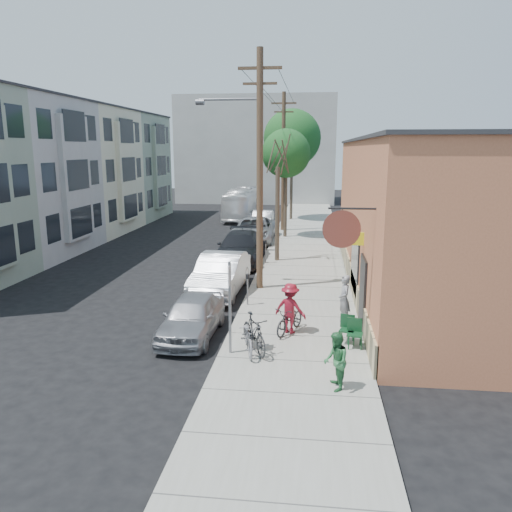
# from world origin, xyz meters

# --- Properties ---
(ground) EXTENTS (120.00, 120.00, 0.00)m
(ground) POSITION_xyz_m (0.00, 0.00, 0.00)
(ground) COLOR black
(sidewalk) EXTENTS (4.50, 58.00, 0.15)m
(sidewalk) POSITION_xyz_m (4.25, 11.00, 0.07)
(sidewalk) COLOR gray
(sidewalk) RESTS_ON ground
(cafe_building) EXTENTS (6.60, 20.20, 6.61)m
(cafe_building) POSITION_xyz_m (8.99, 4.99, 3.30)
(cafe_building) COLOR #BC6A45
(cafe_building) RESTS_ON ground
(apartment_row) EXTENTS (6.30, 32.00, 9.00)m
(apartment_row) POSITION_xyz_m (-11.85, 14.00, 4.50)
(apartment_row) COLOR gray
(apartment_row) RESTS_ON ground
(end_cap_building) EXTENTS (18.00, 8.00, 12.00)m
(end_cap_building) POSITION_xyz_m (-2.00, 42.00, 6.00)
(end_cap_building) COLOR #A9A8A4
(end_cap_building) RESTS_ON ground
(sign_post) EXTENTS (0.07, 0.45, 2.80)m
(sign_post) POSITION_xyz_m (2.35, -3.64, 1.83)
(sign_post) COLOR slate
(sign_post) RESTS_ON sidewalk
(parking_meter_near) EXTENTS (0.14, 0.14, 1.24)m
(parking_meter_near) POSITION_xyz_m (2.25, 1.08, 0.98)
(parking_meter_near) COLOR slate
(parking_meter_near) RESTS_ON sidewalk
(parking_meter_far) EXTENTS (0.14, 0.14, 1.24)m
(parking_meter_far) POSITION_xyz_m (2.25, 8.45, 0.98)
(parking_meter_far) COLOR slate
(parking_meter_far) RESTS_ON sidewalk
(utility_pole_near) EXTENTS (3.57, 0.28, 10.00)m
(utility_pole_near) POSITION_xyz_m (2.39, 3.61, 5.41)
(utility_pole_near) COLOR #503A28
(utility_pole_near) RESTS_ON sidewalk
(utility_pole_far) EXTENTS (1.80, 0.28, 10.00)m
(utility_pole_far) POSITION_xyz_m (2.45, 19.68, 5.34)
(utility_pole_far) COLOR #503A28
(utility_pole_far) RESTS_ON sidewalk
(tree_bare) EXTENTS (0.24, 0.24, 5.06)m
(tree_bare) POSITION_xyz_m (2.80, 9.25, 2.68)
(tree_bare) COLOR #44392C
(tree_bare) RESTS_ON sidewalk
(tree_leafy_mid) EXTENTS (3.30, 3.30, 7.35)m
(tree_leafy_mid) POSITION_xyz_m (2.80, 16.89, 5.82)
(tree_leafy_mid) COLOR #44392C
(tree_leafy_mid) RESTS_ON sidewalk
(tree_leafy_far) EXTENTS (4.85, 4.85, 9.31)m
(tree_leafy_far) POSITION_xyz_m (2.80, 25.73, 7.02)
(tree_leafy_far) COLOR #44392C
(tree_leafy_far) RESTS_ON sidewalk
(patio_chair_a) EXTENTS (0.63, 0.63, 0.88)m
(patio_chair_a) POSITION_xyz_m (5.90, -2.48, 0.59)
(patio_chair_a) COLOR #103B1E
(patio_chair_a) RESTS_ON sidewalk
(patio_chair_b) EXTENTS (0.59, 0.59, 0.88)m
(patio_chair_b) POSITION_xyz_m (6.09, -2.81, 0.59)
(patio_chair_b) COLOR #103B1E
(patio_chair_b) RESTS_ON sidewalk
(patron_grey) EXTENTS (0.52, 0.69, 1.74)m
(patron_grey) POSITION_xyz_m (5.88, -0.63, 1.02)
(patron_grey) COLOR gray
(patron_grey) RESTS_ON sidewalk
(patron_green) EXTENTS (0.64, 0.79, 1.51)m
(patron_green) POSITION_xyz_m (5.39, -5.63, 0.90)
(patron_green) COLOR #2C6F3C
(patron_green) RESTS_ON sidewalk
(cyclist) EXTENTS (1.25, 0.98, 1.69)m
(cyclist) POSITION_xyz_m (4.05, -1.75, 1.00)
(cyclist) COLOR maroon
(cyclist) RESTS_ON sidewalk
(cyclist_bike) EXTENTS (1.27, 1.83, 0.91)m
(cyclist_bike) POSITION_xyz_m (4.05, -1.75, 0.61)
(cyclist_bike) COLOR black
(cyclist_bike) RESTS_ON sidewalk
(parked_bike_a) EXTENTS (1.33, 1.92, 1.13)m
(parked_bike_a) POSITION_xyz_m (3.04, -3.41, 0.72)
(parked_bike_a) COLOR black
(parked_bike_a) RESTS_ON sidewalk
(parked_bike_b) EXTENTS (1.05, 1.94, 0.97)m
(parked_bike_b) POSITION_xyz_m (2.89, -3.49, 0.63)
(parked_bike_b) COLOR slate
(parked_bike_b) RESTS_ON sidewalk
(car_0) EXTENTS (1.75, 4.17, 1.41)m
(car_0) POSITION_xyz_m (0.80, -2.10, 0.70)
(car_0) COLOR #98999F
(car_0) RESTS_ON ground
(car_1) EXTENTS (2.00, 5.24, 1.71)m
(car_1) POSITION_xyz_m (0.80, 3.06, 0.85)
(car_1) COLOR silver
(car_1) RESTS_ON ground
(car_2) EXTENTS (2.36, 5.77, 1.67)m
(car_2) POSITION_xyz_m (0.80, 9.03, 0.84)
(car_2) COLOR black
(car_2) RESTS_ON ground
(car_3) EXTENTS (2.72, 5.88, 1.63)m
(car_3) POSITION_xyz_m (0.80, 15.35, 0.82)
(car_3) COLOR #999CA0
(car_3) RESTS_ON ground
(car_4) EXTENTS (1.56, 4.33, 1.42)m
(car_4) POSITION_xyz_m (0.80, 20.94, 0.71)
(car_4) COLOR #989B9F
(car_4) RESTS_ON ground
(bus) EXTENTS (2.34, 9.49, 2.64)m
(bus) POSITION_xyz_m (-1.72, 27.01, 1.32)
(bus) COLOR white
(bus) RESTS_ON ground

